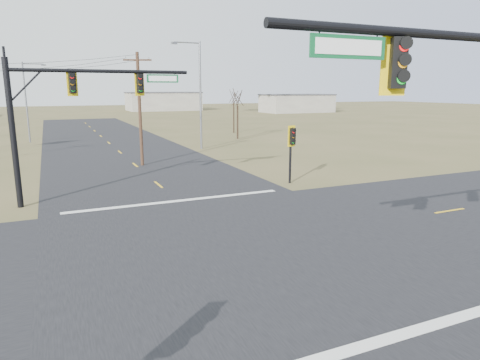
# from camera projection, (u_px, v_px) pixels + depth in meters

# --- Properties ---
(ground) EXTENTS (320.00, 320.00, 0.00)m
(ground) POSITION_uv_depth(u_px,v_px,m) (231.00, 246.00, 16.80)
(ground) COLOR brown
(ground) RESTS_ON ground
(road_ew) EXTENTS (160.00, 14.00, 0.02)m
(road_ew) POSITION_uv_depth(u_px,v_px,m) (231.00, 246.00, 16.80)
(road_ew) COLOR black
(road_ew) RESTS_ON ground
(road_ns) EXTENTS (14.00, 160.00, 0.02)m
(road_ns) POSITION_uv_depth(u_px,v_px,m) (231.00, 246.00, 16.80)
(road_ns) COLOR black
(road_ns) RESTS_ON ground
(stop_bar_near) EXTENTS (12.00, 0.40, 0.01)m
(stop_bar_near) POSITION_uv_depth(u_px,v_px,m) (354.00, 349.00, 10.09)
(stop_bar_near) COLOR silver
(stop_bar_near) RESTS_ON road_ns
(stop_bar_far) EXTENTS (12.00, 0.40, 0.01)m
(stop_bar_far) POSITION_uv_depth(u_px,v_px,m) (178.00, 201.00, 23.49)
(stop_bar_far) COLOR silver
(stop_bar_far) RESTS_ON road_ns
(mast_arm_far) EXTENTS (9.36, 0.53, 7.58)m
(mast_arm_far) POSITION_uv_depth(u_px,v_px,m) (71.00, 101.00, 22.38)
(mast_arm_far) COLOR black
(mast_arm_far) RESTS_ON ground
(pedestal_signal_ne) EXTENTS (0.60, 0.51, 3.80)m
(pedestal_signal_ne) POSITION_uv_depth(u_px,v_px,m) (292.00, 141.00, 27.39)
(pedestal_signal_ne) COLOR black
(pedestal_signal_ne) RESTS_ON ground
(utility_pole_near) EXTENTS (2.07, 0.87, 8.85)m
(utility_pole_near) POSITION_uv_depth(u_px,v_px,m) (140.00, 108.00, 33.62)
(utility_pole_near) COLOR #402B1B
(utility_pole_near) RESTS_ON ground
(streetlight_a) EXTENTS (3.00, 0.46, 10.70)m
(streetlight_a) POSITION_uv_depth(u_px,v_px,m) (198.00, 90.00, 42.96)
(streetlight_a) COLOR slate
(streetlight_a) RESTS_ON ground
(streetlight_c) EXTENTS (2.51, 0.25, 9.04)m
(streetlight_c) POSITION_uv_depth(u_px,v_px,m) (28.00, 98.00, 48.47)
(streetlight_c) COLOR slate
(streetlight_c) RESTS_ON ground
(bare_tree_c) EXTENTS (2.79, 2.79, 6.50)m
(bare_tree_c) POSITION_uv_depth(u_px,v_px,m) (238.00, 97.00, 52.17)
(bare_tree_c) COLOR black
(bare_tree_c) RESTS_ON ground
(bare_tree_d) EXTENTS (3.02, 3.02, 6.34)m
(bare_tree_d) POSITION_uv_depth(u_px,v_px,m) (234.00, 96.00, 59.43)
(bare_tree_d) COLOR black
(bare_tree_d) RESTS_ON ground
(warehouse_mid) EXTENTS (20.00, 12.00, 5.00)m
(warehouse_mid) POSITION_uv_depth(u_px,v_px,m) (163.00, 102.00, 124.49)
(warehouse_mid) COLOR #ACA899
(warehouse_mid) RESTS_ON ground
(warehouse_right) EXTENTS (18.00, 10.00, 4.50)m
(warehouse_right) POSITION_uv_depth(u_px,v_px,m) (297.00, 104.00, 114.19)
(warehouse_right) COLOR #ACA899
(warehouse_right) RESTS_ON ground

